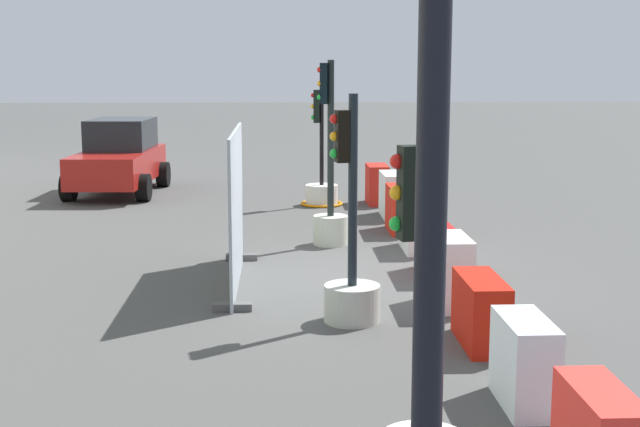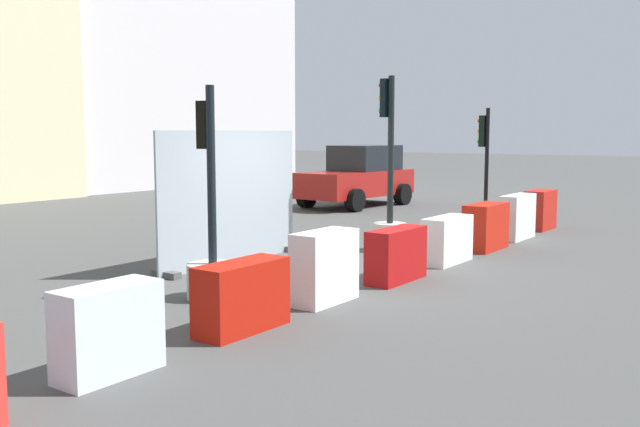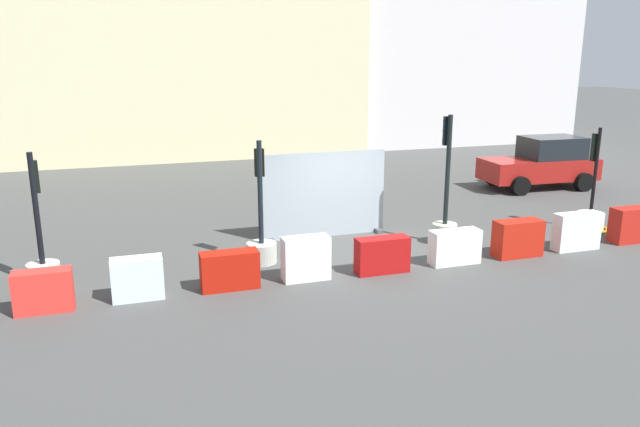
{
  "view_description": "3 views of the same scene",
  "coord_description": "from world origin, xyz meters",
  "px_view_note": "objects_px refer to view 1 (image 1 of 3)",
  "views": [
    {
      "loc": [
        -12.57,
        1.18,
        3.09
      ],
      "look_at": [
        0.68,
        0.56,
        0.82
      ],
      "focal_mm": 48.91,
      "sensor_mm": 36.0,
      "label": 1
    },
    {
      "loc": [
        -8.97,
        -6.13,
        2.16
      ],
      "look_at": [
        0.01,
        0.27,
        0.9
      ],
      "focal_mm": 39.87,
      "sensor_mm": 36.0,
      "label": 2
    },
    {
      "loc": [
        -5.15,
        -12.56,
        4.56
      ],
      "look_at": [
        -1.06,
        0.03,
        1.1
      ],
      "focal_mm": 34.44,
      "sensor_mm": 36.0,
      "label": 3
    }
  ],
  "objects_px": {
    "construction_barrier_5": "(415,228)",
    "traffic_light_2": "(330,208)",
    "car_red_compact": "(119,157)",
    "construction_barrier_7": "(391,195)",
    "construction_barrier_3": "(451,271)",
    "construction_barrier_2": "(481,311)",
    "traffic_light_1": "(351,278)",
    "construction_barrier_1": "(524,363)",
    "construction_barrier_4": "(436,249)",
    "construction_barrier_6": "(401,209)",
    "traffic_light_3": "(321,188)",
    "construction_barrier_8": "(377,184)"
  },
  "relations": [
    {
      "from": "construction_barrier_5",
      "to": "traffic_light_2",
      "type": "bearing_deg",
      "value": 69.49
    },
    {
      "from": "car_red_compact",
      "to": "construction_barrier_7",
      "type": "bearing_deg",
      "value": -120.89
    },
    {
      "from": "construction_barrier_3",
      "to": "construction_barrier_2",
      "type": "bearing_deg",
      "value": -179.36
    },
    {
      "from": "traffic_light_1",
      "to": "construction_barrier_5",
      "type": "bearing_deg",
      "value": -19.17
    },
    {
      "from": "construction_barrier_1",
      "to": "construction_barrier_7",
      "type": "distance_m",
      "value": 10.08
    },
    {
      "from": "construction_barrier_2",
      "to": "car_red_compact",
      "type": "distance_m",
      "value": 13.49
    },
    {
      "from": "construction_barrier_4",
      "to": "construction_barrier_6",
      "type": "xyz_separation_m",
      "value": [
        3.42,
        0.04,
        0.04
      ]
    },
    {
      "from": "traffic_light_1",
      "to": "car_red_compact",
      "type": "xyz_separation_m",
      "value": [
        11.05,
        4.76,
        0.33
      ]
    },
    {
      "from": "traffic_light_1",
      "to": "construction_barrier_6",
      "type": "bearing_deg",
      "value": -13.81
    },
    {
      "from": "traffic_light_3",
      "to": "construction_barrier_3",
      "type": "relative_size",
      "value": 2.77
    },
    {
      "from": "construction_barrier_8",
      "to": "construction_barrier_7",
      "type": "bearing_deg",
      "value": -176.89
    },
    {
      "from": "traffic_light_2",
      "to": "construction_barrier_8",
      "type": "relative_size",
      "value": 3.28
    },
    {
      "from": "construction_barrier_1",
      "to": "construction_barrier_2",
      "type": "xyz_separation_m",
      "value": [
        1.77,
        -0.01,
        -0.03
      ]
    },
    {
      "from": "car_red_compact",
      "to": "construction_barrier_2",
      "type": "bearing_deg",
      "value": -152.98
    },
    {
      "from": "construction_barrier_6",
      "to": "car_red_compact",
      "type": "height_order",
      "value": "car_red_compact"
    },
    {
      "from": "construction_barrier_2",
      "to": "construction_barrier_7",
      "type": "relative_size",
      "value": 1.0
    },
    {
      "from": "construction_barrier_4",
      "to": "car_red_compact",
      "type": "xyz_separation_m",
      "value": [
        8.75,
        6.2,
        0.48
      ]
    },
    {
      "from": "traffic_light_1",
      "to": "construction_barrier_7",
      "type": "bearing_deg",
      "value": -10.88
    },
    {
      "from": "construction_barrier_1",
      "to": "construction_barrier_5",
      "type": "distance_m",
      "value": 6.8
    },
    {
      "from": "construction_barrier_5",
      "to": "construction_barrier_8",
      "type": "xyz_separation_m",
      "value": [
        4.97,
        0.09,
        0.05
      ]
    },
    {
      "from": "construction_barrier_2",
      "to": "construction_barrier_8",
      "type": "bearing_deg",
      "value": 0.25
    },
    {
      "from": "construction_barrier_1",
      "to": "construction_barrier_8",
      "type": "relative_size",
      "value": 0.99
    },
    {
      "from": "traffic_light_3",
      "to": "construction_barrier_6",
      "type": "bearing_deg",
      "value": -157.39
    },
    {
      "from": "car_red_compact",
      "to": "construction_barrier_8",
      "type": "bearing_deg",
      "value": -108.26
    },
    {
      "from": "traffic_light_2",
      "to": "construction_barrier_1",
      "type": "xyz_separation_m",
      "value": [
        -7.33,
        -1.35,
        -0.24
      ]
    },
    {
      "from": "traffic_light_3",
      "to": "construction_barrier_1",
      "type": "relative_size",
      "value": 2.83
    },
    {
      "from": "construction_barrier_5",
      "to": "construction_barrier_3",
      "type": "bearing_deg",
      "value": 178.87
    },
    {
      "from": "construction_barrier_2",
      "to": "construction_barrier_7",
      "type": "height_order",
      "value": "construction_barrier_7"
    },
    {
      "from": "traffic_light_2",
      "to": "construction_barrier_3",
      "type": "distance_m",
      "value": 4.2
    },
    {
      "from": "construction_barrier_3",
      "to": "construction_barrier_6",
      "type": "bearing_deg",
      "value": -0.66
    },
    {
      "from": "construction_barrier_2",
      "to": "construction_barrier_4",
      "type": "bearing_deg",
      "value": -1.41
    },
    {
      "from": "traffic_light_3",
      "to": "construction_barrier_4",
      "type": "xyz_separation_m",
      "value": [
        -6.64,
        -1.38,
        0.01
      ]
    },
    {
      "from": "traffic_light_1",
      "to": "construction_barrier_3",
      "type": "height_order",
      "value": "traffic_light_1"
    },
    {
      "from": "car_red_compact",
      "to": "traffic_light_2",
      "type": "bearing_deg",
      "value": -143.52
    },
    {
      "from": "traffic_light_3",
      "to": "construction_barrier_6",
      "type": "xyz_separation_m",
      "value": [
        -3.22,
        -1.34,
        0.05
      ]
    },
    {
      "from": "construction_barrier_4",
      "to": "construction_barrier_7",
      "type": "distance_m",
      "value": 5.05
    },
    {
      "from": "traffic_light_3",
      "to": "construction_barrier_4",
      "type": "distance_m",
      "value": 6.79
    },
    {
      "from": "construction_barrier_1",
      "to": "construction_barrier_2",
      "type": "relative_size",
      "value": 0.83
    },
    {
      "from": "construction_barrier_4",
      "to": "car_red_compact",
      "type": "relative_size",
      "value": 0.29
    },
    {
      "from": "construction_barrier_8",
      "to": "car_red_compact",
      "type": "xyz_separation_m",
      "value": [
        2.01,
        6.08,
        0.43
      ]
    },
    {
      "from": "construction_barrier_3",
      "to": "construction_barrier_6",
      "type": "relative_size",
      "value": 0.87
    },
    {
      "from": "traffic_light_2",
      "to": "construction_barrier_2",
      "type": "height_order",
      "value": "traffic_light_2"
    },
    {
      "from": "traffic_light_2",
      "to": "construction_barrier_3",
      "type": "height_order",
      "value": "traffic_light_2"
    },
    {
      "from": "traffic_light_3",
      "to": "construction_barrier_7",
      "type": "distance_m",
      "value": 2.09
    },
    {
      "from": "traffic_light_2",
      "to": "construction_barrier_4",
      "type": "height_order",
      "value": "traffic_light_2"
    },
    {
      "from": "construction_barrier_3",
      "to": "construction_barrier_4",
      "type": "relative_size",
      "value": 0.85
    },
    {
      "from": "construction_barrier_2",
      "to": "construction_barrier_3",
      "type": "xyz_separation_m",
      "value": [
        1.59,
        0.02,
        0.08
      ]
    },
    {
      "from": "construction_barrier_4",
      "to": "construction_barrier_8",
      "type": "bearing_deg",
      "value": 1.06
    },
    {
      "from": "construction_barrier_4",
      "to": "construction_barrier_5",
      "type": "height_order",
      "value": "construction_barrier_4"
    },
    {
      "from": "construction_barrier_6",
      "to": "construction_barrier_7",
      "type": "xyz_separation_m",
      "value": [
        1.63,
        -0.01,
        0.02
      ]
    }
  ]
}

